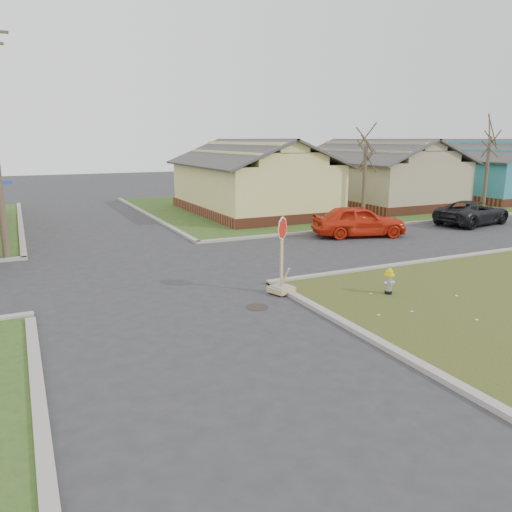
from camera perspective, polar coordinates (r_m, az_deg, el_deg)
name	(u,v)px	position (r m, az deg, el deg)	size (l,w,h in m)	color
ground	(176,313)	(13.83, -9.11, -6.48)	(120.00, 120.00, 0.00)	#29292C
verge_far_right	(384,200)	(40.10, 14.41, 6.20)	(37.00, 19.00, 0.05)	#2B4819
curbs	(136,271)	(18.48, -13.55, -1.65)	(80.00, 40.00, 0.12)	gray
manhole	(257,307)	(14.12, 0.10, -5.86)	(0.64, 0.64, 0.01)	black
side_house_yellow	(252,178)	(32.15, -0.47, 8.86)	(7.60, 11.60, 4.70)	brown
side_house_tan	(377,174)	(37.48, 13.70, 9.11)	(7.60, 11.60, 4.70)	brown
side_house_teal	(477,170)	(44.46, 23.90, 8.95)	(7.60, 11.60, 4.70)	brown
tree_mid_right	(364,184)	(28.84, 12.26, 7.99)	(0.22, 0.22, 4.20)	#433426
tree_far_right	(486,174)	(36.00, 24.85, 8.51)	(0.22, 0.22, 4.76)	#433426
fire_hydrant	(389,280)	(15.56, 14.97, -2.64)	(0.30, 0.30, 0.80)	black
stop_sign	(281,276)	(15.23, 2.93, -2.30)	(0.66, 0.65, 2.34)	tan
red_sedan	(359,221)	(24.75, 11.68, 3.96)	(1.80, 4.47, 1.52)	red
dark_pickup	(473,213)	(30.20, 23.52, 4.57)	(2.20, 4.77, 1.32)	black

